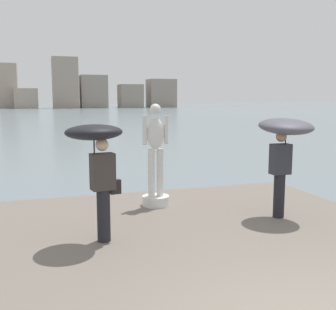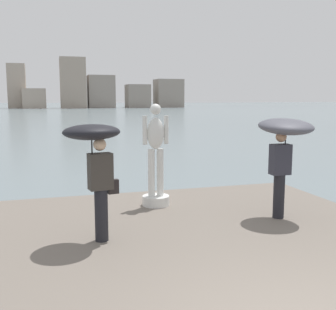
# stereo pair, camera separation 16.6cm
# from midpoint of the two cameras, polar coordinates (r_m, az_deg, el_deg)

# --- Properties ---
(ground_plane) EXTENTS (400.00, 400.00, 0.00)m
(ground_plane) POSITION_cam_midpoint_polar(r_m,az_deg,el_deg) (43.11, -13.08, 4.15)
(ground_plane) COLOR slate
(pier) EXTENTS (7.54, 9.91, 0.40)m
(pier) POSITION_cam_midpoint_polar(r_m,az_deg,el_deg) (6.09, 10.29, -17.11)
(pier) COLOR #70665B
(pier) RESTS_ON ground
(statue_white_figure) EXTENTS (0.60, 0.60, 2.25)m
(statue_white_figure) POSITION_cam_midpoint_polar(r_m,az_deg,el_deg) (8.90, -1.20, -1.32)
(statue_white_figure) COLOR silver
(statue_white_figure) RESTS_ON pier
(onlooker_left) EXTENTS (1.07, 1.08, 1.97)m
(onlooker_left) POSITION_cam_midpoint_polar(r_m,az_deg,el_deg) (6.66, -9.58, 0.59)
(onlooker_left) COLOR black
(onlooker_left) RESTS_ON pier
(onlooker_right) EXTENTS (1.09, 1.11, 2.02)m
(onlooker_right) POSITION_cam_midpoint_polar(r_m,az_deg,el_deg) (8.27, 16.64, 2.35)
(onlooker_right) COLOR black
(onlooker_right) RESTS_ON pier
(distant_skyline) EXTENTS (68.31, 10.64, 13.65)m
(distant_skyline) POSITION_cam_midpoint_polar(r_m,az_deg,el_deg) (116.18, -12.10, 8.80)
(distant_skyline) COLOR gray
(distant_skyline) RESTS_ON ground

